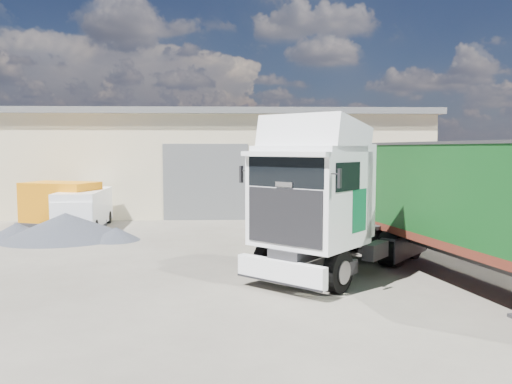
{
  "coord_description": "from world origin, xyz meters",
  "views": [
    {
      "loc": [
        -0.46,
        -13.5,
        3.38
      ],
      "look_at": [
        0.12,
        3.0,
        1.94
      ],
      "focal_mm": 35.0,
      "sensor_mm": 36.0,
      "label": 1
    }
  ],
  "objects_px": {
    "box_trailer": "(448,194)",
    "orange_skip": "(61,208)",
    "panel_van": "(83,209)",
    "tractor_unit": "(326,210)"
  },
  "relations": [
    {
      "from": "panel_van",
      "to": "orange_skip",
      "type": "bearing_deg",
      "value": 159.75
    },
    {
      "from": "tractor_unit",
      "to": "panel_van",
      "type": "height_order",
      "value": "tractor_unit"
    },
    {
      "from": "box_trailer",
      "to": "orange_skip",
      "type": "relative_size",
      "value": 3.03
    },
    {
      "from": "panel_van",
      "to": "box_trailer",
      "type": "bearing_deg",
      "value": -36.59
    },
    {
      "from": "panel_van",
      "to": "orange_skip",
      "type": "relative_size",
      "value": 1.13
    },
    {
      "from": "panel_van",
      "to": "orange_skip",
      "type": "distance_m",
      "value": 1.06
    },
    {
      "from": "tractor_unit",
      "to": "panel_van",
      "type": "relative_size",
      "value": 1.53
    },
    {
      "from": "tractor_unit",
      "to": "orange_skip",
      "type": "height_order",
      "value": "tractor_unit"
    },
    {
      "from": "box_trailer",
      "to": "panel_van",
      "type": "relative_size",
      "value": 2.69
    },
    {
      "from": "tractor_unit",
      "to": "box_trailer",
      "type": "bearing_deg",
      "value": 42.38
    }
  ]
}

